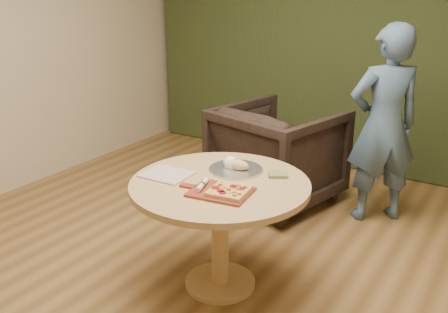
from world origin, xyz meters
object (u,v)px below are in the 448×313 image
flatbread_pizza (229,191)px  armchair (278,150)px  bread_roll (235,164)px  cutlery_roll (202,185)px  serving_tray (236,169)px  person_standing (383,126)px  pizza_paddle (219,192)px  pedestal_table (220,202)px

flatbread_pizza → armchair: (-0.46, 1.57, -0.28)m
bread_roll → armchair: (-0.28, 1.21, -0.30)m
cutlery_roll → armchair: 1.63m
cutlery_roll → bread_roll: (-0.00, 0.38, 0.01)m
serving_tray → person_standing: bearing=66.4°
bread_roll → pizza_paddle: bearing=-72.3°
serving_tray → bread_roll: bread_roll is taller
person_standing → pedestal_table: bearing=29.3°
bread_roll → flatbread_pizza: bearing=-63.1°
cutlery_roll → armchair: armchair is taller
cutlery_roll → person_standing: size_ratio=0.12×
bread_roll → cutlery_roll: bearing=-89.5°
bread_roll → armchair: 1.27m
pizza_paddle → flatbread_pizza: size_ratio=1.87×
armchair → person_standing: 0.94m
flatbread_pizza → armchair: size_ratio=0.25×
flatbread_pizza → cutlery_roll: flatbread_pizza is taller
pedestal_table → armchair: 1.46m
pizza_paddle → bread_roll: bearing=99.7°
pedestal_table → pizza_paddle: (0.09, -0.15, 0.15)m
pedestal_table → flatbread_pizza: 0.27m
cutlery_roll → person_standing: person_standing is taller
bread_roll → person_standing: 1.48m
pizza_paddle → cutlery_roll: size_ratio=2.36×
bread_roll → person_standing: bearing=66.1°
serving_tray → bread_roll: bearing=180.0°
serving_tray → bread_roll: size_ratio=1.84×
flatbread_pizza → cutlery_roll: (-0.18, -0.02, 0.00)m
pizza_paddle → flatbread_pizza: flatbread_pizza is taller
cutlery_roll → serving_tray: cutlery_roll is taller
cutlery_roll → person_standing: (0.59, 1.73, 0.04)m
cutlery_roll → bread_roll: 0.38m
cutlery_roll → bread_roll: size_ratio=1.02×
cutlery_roll → person_standing: bearing=54.4°
pedestal_table → flatbread_pizza: flatbread_pizza is taller
flatbread_pizza → serving_tray: flatbread_pizza is taller
person_standing → cutlery_roll: bearing=30.2°
pedestal_table → pizza_paddle: bearing=-58.4°
person_standing → pizza_paddle: bearing=33.6°
pedestal_table → serving_tray: (-0.02, 0.22, 0.15)m
serving_tray → armchair: size_ratio=0.36×
pizza_paddle → armchair: 1.65m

